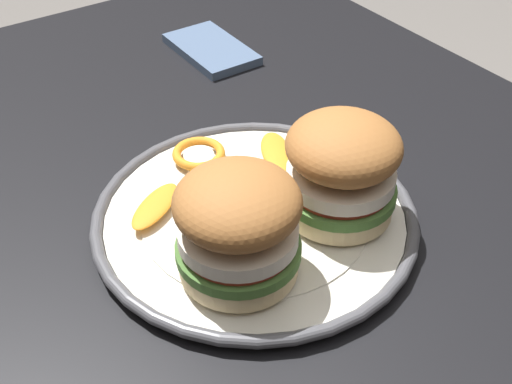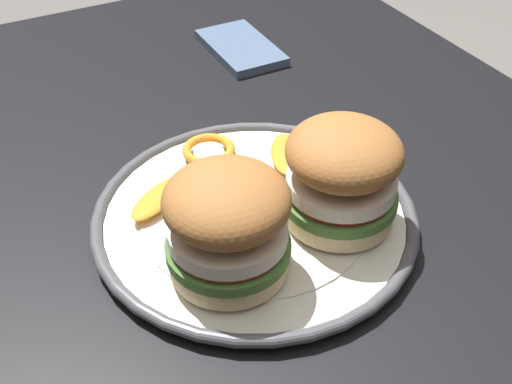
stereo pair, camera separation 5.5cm
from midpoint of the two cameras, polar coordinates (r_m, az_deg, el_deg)
name	(u,v)px [view 1 (the left image)]	position (r m, az deg, el deg)	size (l,w,h in m)	color
dining_table	(273,314)	(0.69, -0.78, -10.66)	(1.21, 0.86, 0.72)	black
dinner_plate	(256,216)	(0.63, -2.46, -2.23)	(0.31, 0.31, 0.02)	silver
sandwich_half_left	(342,167)	(0.60, 4.88, 2.08)	(0.11, 0.11, 0.10)	beige
sandwich_half_right	(238,224)	(0.54, -4.50, -2.94)	(0.12, 0.12, 0.10)	beige
orange_peel_curled	(196,155)	(0.70, -7.52, 3.13)	(0.07, 0.07, 0.01)	orange
orange_peel_strip_long	(155,206)	(0.64, -11.18, -1.29)	(0.06, 0.08, 0.01)	orange
orange_peel_strip_short	(276,152)	(0.70, -0.48, 3.43)	(0.08, 0.06, 0.01)	orange
folded_napkin	(211,49)	(0.93, -5.63, 12.19)	(0.14, 0.08, 0.01)	slate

